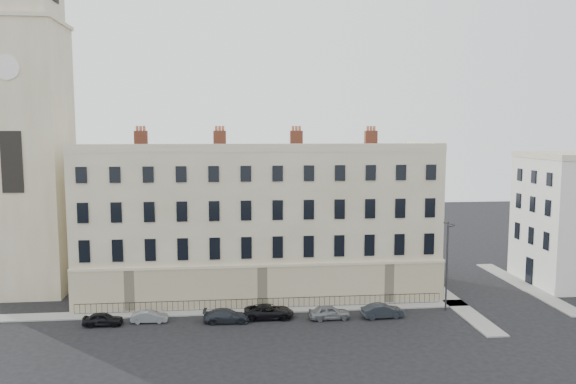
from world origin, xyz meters
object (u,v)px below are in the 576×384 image
car_e (329,312)px  car_f (382,311)px  car_a (103,319)px  car_c (227,316)px  car_d (269,312)px  streetlamp (447,262)px  car_b (150,317)px

car_e → car_f: car_e is taller
car_a → car_f: bearing=-90.3°
car_a → car_c: 10.80m
car_c → car_f: car_f is taller
car_d → car_f: bearing=-94.2°
car_a → car_d: bearing=-87.5°
streetlamp → car_f: bearing=175.5°
car_e → streetlamp: (11.40, 1.15, 4.12)m
car_d → streetlamp: streetlamp is taller
car_a → car_c: car_c is taller
car_a → car_b: (3.95, 0.43, -0.06)m
streetlamp → car_a: bearing=166.0°
car_b → car_d: car_d is taller
car_b → streetlamp: (27.52, 0.35, 4.23)m
car_a → streetlamp: size_ratio=0.40×
car_b → car_d: size_ratio=0.71×
car_c → car_d: 3.90m
car_b → car_c: car_c is taller
car_c → streetlamp: streetlamp is taller
car_c → car_f: (14.19, -0.21, 0.03)m
car_a → car_e: 20.07m
car_a → car_f: 24.98m
car_a → car_c: (10.79, -0.27, 0.02)m
car_a → car_f: size_ratio=0.89×
car_d → car_b: bearing=90.7°
car_e → car_c: bearing=86.4°
car_b → car_e: size_ratio=0.85×
car_b → car_c: 6.88m
car_b → car_f: car_f is taller
car_a → car_b: car_a is taller
car_b → car_f: size_ratio=0.84×
car_b → car_e: 16.14m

